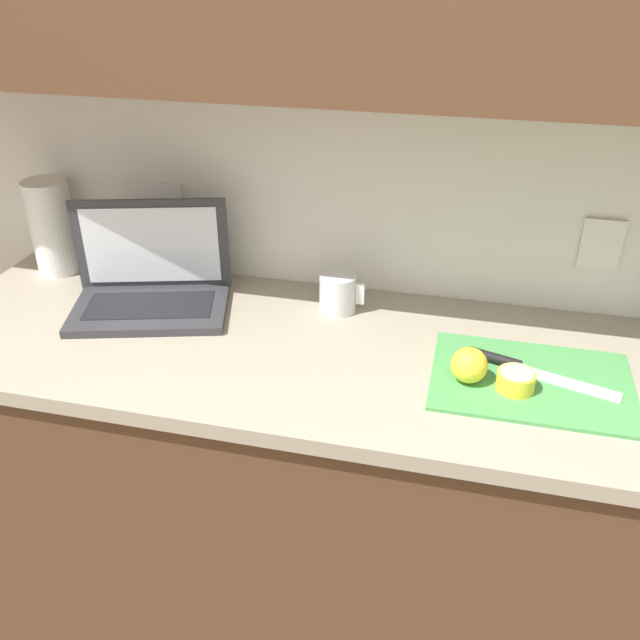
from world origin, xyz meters
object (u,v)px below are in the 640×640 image
object	(u,v)px
laptop	(151,283)
lemon_whole_beside	(471,365)
paper_towel_roll	(53,227)
lemon_half_cut	(516,381)
knife	(516,365)
cutting_board	(531,381)
measuring_cup	(338,293)

from	to	relation	value
laptop	lemon_whole_beside	bearing A→B (deg)	-28.01
paper_towel_roll	lemon_half_cut	bearing A→B (deg)	-13.83
knife	cutting_board	bearing A→B (deg)	-26.99
cutting_board	knife	size ratio (longest dim) A/B	1.32
laptop	paper_towel_roll	world-z (taller)	paper_towel_roll
cutting_board	paper_towel_roll	xyz separation A→B (m)	(-1.22, 0.25, 0.12)
lemon_half_cut	measuring_cup	bearing A→B (deg)	148.90
knife	paper_towel_roll	bearing A→B (deg)	-173.33
knife	lemon_whole_beside	xyz separation A→B (m)	(-0.09, -0.07, 0.03)
knife	lemon_whole_beside	distance (m)	0.12
cutting_board	paper_towel_roll	bearing A→B (deg)	168.43
knife	lemon_half_cut	bearing A→B (deg)	-74.61
knife	lemon_half_cut	size ratio (longest dim) A/B	4.02
cutting_board	lemon_half_cut	bearing A→B (deg)	-129.48
lemon_whole_beside	paper_towel_roll	world-z (taller)	paper_towel_roll
lemon_whole_beside	paper_towel_roll	distance (m)	1.14
knife	measuring_cup	xyz separation A→B (m)	(-0.41, 0.17, 0.03)
paper_towel_roll	cutting_board	bearing A→B (deg)	-11.57
lemon_half_cut	paper_towel_roll	world-z (taller)	paper_towel_roll
knife	lemon_whole_beside	bearing A→B (deg)	-127.12
lemon_whole_beside	cutting_board	bearing A→B (deg)	15.54
cutting_board	paper_towel_roll	world-z (taller)	paper_towel_roll
knife	lemon_half_cut	xyz separation A→B (m)	(-0.00, -0.07, 0.01)
knife	laptop	bearing A→B (deg)	-169.41
laptop	cutting_board	distance (m)	0.90
cutting_board	measuring_cup	size ratio (longest dim) A/B	3.68
lemon_half_cut	cutting_board	bearing A→B (deg)	50.52
knife	paper_towel_roll	world-z (taller)	paper_towel_roll
measuring_cup	laptop	bearing A→B (deg)	-170.24
lemon_whole_beside	knife	bearing A→B (deg)	35.79
measuring_cup	paper_towel_roll	xyz separation A→B (m)	(-0.77, 0.04, 0.08)
laptop	lemon_half_cut	xyz separation A→B (m)	(0.86, -0.17, -0.03)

